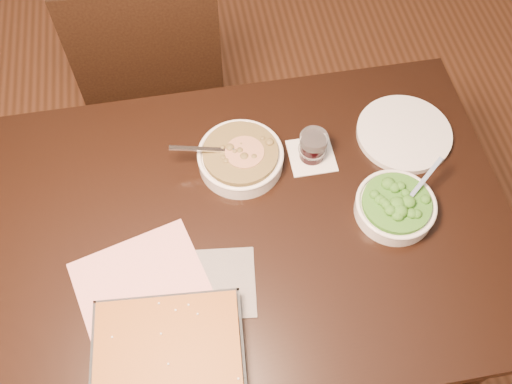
{
  "coord_description": "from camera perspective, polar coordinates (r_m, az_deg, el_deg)",
  "views": [
    {
      "loc": [
        -0.05,
        -0.65,
        2.0
      ],
      "look_at": [
        0.07,
        0.06,
        0.8
      ],
      "focal_mm": 40.0,
      "sensor_mm": 36.0,
      "label": 1
    }
  ],
  "objects": [
    {
      "name": "magazine_a",
      "position": [
        1.37,
        -11.58,
        -8.49
      ],
      "size": [
        0.34,
        0.28,
        0.01
      ],
      "primitive_type": "cube",
      "rotation": [
        0.0,
        0.0,
        0.26
      ],
      "color": "#C63847",
      "rests_on": "table"
    },
    {
      "name": "stew_bowl",
      "position": [
        1.47,
        -1.56,
        3.49
      ],
      "size": [
        0.25,
        0.22,
        0.09
      ],
      "color": "white",
      "rests_on": "table"
    },
    {
      "name": "table",
      "position": [
        1.49,
        -2.4,
        -5.17
      ],
      "size": [
        1.4,
        0.9,
        0.75
      ],
      "color": "black",
      "rests_on": "ground"
    },
    {
      "name": "ground",
      "position": [
        2.1,
        -1.74,
        -12.98
      ],
      "size": [
        4.0,
        4.0,
        0.0
      ],
      "primitive_type": "plane",
      "color": "#412312",
      "rests_on": "ground"
    },
    {
      "name": "chair_far",
      "position": [
        2.03,
        -10.18,
        12.11
      ],
      "size": [
        0.47,
        0.47,
        0.97
      ],
      "rotation": [
        0.0,
        0.0,
        3.11
      ],
      "color": "black",
      "rests_on": "ground"
    },
    {
      "name": "broccoli_bowl",
      "position": [
        1.44,
        13.76,
        -1.38
      ],
      "size": [
        0.2,
        0.2,
        0.08
      ],
      "color": "white",
      "rests_on": "table"
    },
    {
      "name": "dinner_plate",
      "position": [
        1.6,
        14.57,
        5.69
      ],
      "size": [
        0.26,
        0.26,
        0.02
      ],
      "primitive_type": "cylinder",
      "color": "white",
      "rests_on": "table"
    },
    {
      "name": "baking_dish",
      "position": [
        1.28,
        -8.73,
        -15.36
      ],
      "size": [
        0.34,
        0.26,
        0.06
      ],
      "rotation": [
        0.0,
        0.0,
        -0.08
      ],
      "color": "silver",
      "rests_on": "table"
    },
    {
      "name": "magazine_b",
      "position": [
        1.34,
        -5.37,
        -9.16
      ],
      "size": [
        0.26,
        0.2,
        0.0
      ],
      "primitive_type": "cube",
      "rotation": [
        0.0,
        0.0,
        -0.12
      ],
      "color": "#292931",
      "rests_on": "table"
    },
    {
      "name": "coaster",
      "position": [
        1.52,
        5.57,
        3.63
      ],
      "size": [
        0.12,
        0.12,
        0.0
      ],
      "primitive_type": "cube",
      "color": "white",
      "rests_on": "table"
    },
    {
      "name": "wine_tumbler",
      "position": [
        1.48,
        5.71,
        4.6
      ],
      "size": [
        0.07,
        0.07,
        0.08
      ],
      "color": "black",
      "rests_on": "coaster"
    }
  ]
}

